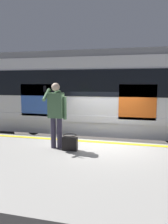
# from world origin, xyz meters

# --- Properties ---
(ground_plane) EXTENTS (24.36, 24.36, 0.00)m
(ground_plane) POSITION_xyz_m (0.00, 0.00, 0.00)
(ground_plane) COLOR #4C4742
(platform) EXTENTS (13.44, 4.10, 1.03)m
(platform) POSITION_xyz_m (0.00, 2.05, 0.52)
(platform) COLOR gray
(platform) RESTS_ON ground
(safety_line) EXTENTS (13.18, 0.16, 0.01)m
(safety_line) POSITION_xyz_m (0.00, 0.30, 1.04)
(safety_line) COLOR yellow
(safety_line) RESTS_ON platform
(track_rail_near) EXTENTS (17.48, 0.08, 0.16)m
(track_rail_near) POSITION_xyz_m (0.00, -1.40, 0.08)
(track_rail_near) COLOR slate
(track_rail_near) RESTS_ON ground
(track_rail_far) EXTENTS (17.48, 0.08, 0.16)m
(track_rail_far) POSITION_xyz_m (0.00, -2.84, 0.08)
(track_rail_far) COLOR slate
(track_rail_far) RESTS_ON ground
(train_carriage) EXTENTS (10.15, 3.01, 3.75)m
(train_carriage) POSITION_xyz_m (0.80, -2.11, 2.41)
(train_carriage) COLOR silver
(train_carriage) RESTS_ON ground
(passenger) EXTENTS (0.57, 0.55, 1.77)m
(passenger) POSITION_xyz_m (1.13, 1.12, 2.07)
(passenger) COLOR #383347
(passenger) RESTS_ON platform
(handbag) EXTENTS (0.40, 0.36, 0.42)m
(handbag) POSITION_xyz_m (0.72, 1.24, 1.23)
(handbag) COLOR black
(handbag) RESTS_ON platform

